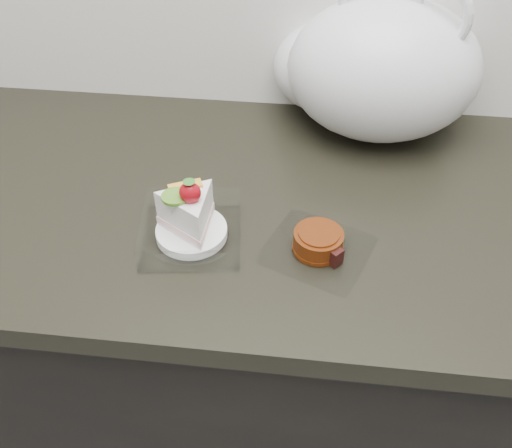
# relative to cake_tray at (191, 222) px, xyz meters

# --- Properties ---
(counter) EXTENTS (2.04, 0.64, 0.90)m
(counter) POSITION_rel_cake_tray_xyz_m (0.15, 0.11, -0.48)
(counter) COLOR black
(counter) RESTS_ON ground
(cake_tray) EXTENTS (0.17, 0.17, 0.12)m
(cake_tray) POSITION_rel_cake_tray_xyz_m (0.00, 0.00, 0.00)
(cake_tray) COLOR white
(cake_tray) RESTS_ON counter
(mooncake_wrap) EXTENTS (0.19, 0.19, 0.04)m
(mooncake_wrap) POSITION_rel_cake_tray_xyz_m (0.20, -0.01, -0.02)
(mooncake_wrap) COLOR white
(mooncake_wrap) RESTS_ON counter
(plastic_bag) EXTENTS (0.43, 0.36, 0.32)m
(plastic_bag) POSITION_rel_cake_tray_xyz_m (0.27, 0.35, 0.10)
(plastic_bag) COLOR white
(plastic_bag) RESTS_ON counter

